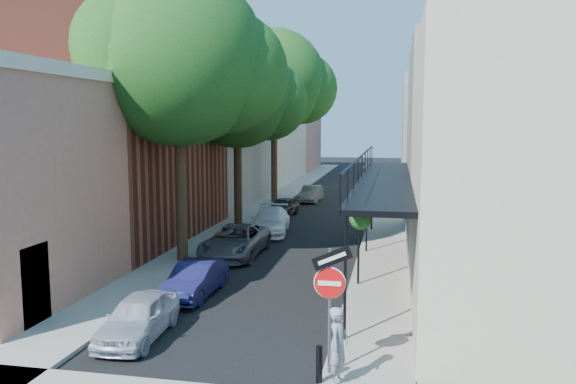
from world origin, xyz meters
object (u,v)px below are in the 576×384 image
at_px(bollard, 319,364).
at_px(parked_car_b, 195,279).
at_px(parked_car_e, 283,207).
at_px(parked_car_f, 311,194).
at_px(pedestrian, 338,346).
at_px(oak_far, 281,83).
at_px(parked_car_c, 235,241).
at_px(oak_near, 191,62).
at_px(oak_mid, 245,94).
at_px(sign_post, 330,288).
at_px(parked_car_a, 138,317).
at_px(parked_car_d, 270,221).

height_order(bollard, parked_car_b, parked_car_b).
xyz_separation_m(parked_car_e, parked_car_f, (0.73, 6.47, 0.01)).
height_order(parked_car_b, pedestrian, pedestrian).
bearing_deg(oak_far, bollard, -76.65).
xyz_separation_m(bollard, parked_car_c, (-5.05, 10.94, 0.13)).
xyz_separation_m(oak_near, parked_car_f, (1.97, 17.95, -7.31)).
bearing_deg(oak_mid, parked_car_f, 78.57).
bearing_deg(oak_near, parked_car_f, 83.75).
xyz_separation_m(oak_far, parked_car_f, (1.95, 0.95, -7.69)).
bearing_deg(pedestrian, parked_car_c, 40.80).
distance_m(oak_far, parked_car_b, 22.69).
bearing_deg(sign_post, parked_car_c, 116.44).
height_order(oak_near, parked_car_f, oak_near).
xyz_separation_m(sign_post, parked_car_a, (-5.13, 1.35, -1.47)).
xyz_separation_m(oak_near, parked_car_d, (1.67, 6.24, -7.24)).
height_order(parked_car_c, parked_car_f, parked_car_c).
distance_m(oak_mid, parked_car_d, 6.86).
relative_size(oak_near, oak_mid, 1.12).
height_order(sign_post, parked_car_d, sign_post).
relative_size(sign_post, parked_car_a, 0.90).
relative_size(sign_post, oak_mid, 0.29).
bearing_deg(oak_mid, parked_car_e, 69.82).
xyz_separation_m(parked_car_e, pedestrian, (5.53, -21.24, 0.39)).
distance_m(oak_near, oak_mid, 8.01).
bearing_deg(sign_post, parked_car_f, 99.50).
xyz_separation_m(parked_car_d, parked_car_f, (0.30, 11.71, -0.07)).
bearing_deg(parked_car_c, parked_car_b, -86.88).
bearing_deg(oak_near, parked_car_c, 41.97).
bearing_deg(parked_car_f, parked_car_c, -90.42).
distance_m(parked_car_a, parked_car_e, 19.42).
distance_m(bollard, parked_car_a, 5.30).
relative_size(parked_car_d, parked_car_f, 1.27).
bearing_deg(parked_car_f, parked_car_b, -89.17).
relative_size(parked_car_d, pedestrian, 2.66).
distance_m(parked_car_b, parked_car_e, 15.76).
bearing_deg(sign_post, oak_far, 103.91).
bearing_deg(parked_car_b, parked_car_a, -91.61).
height_order(parked_car_a, parked_car_b, parked_car_a).
xyz_separation_m(oak_far, parked_car_e, (1.23, -5.53, -7.70)).
relative_size(bollard, parked_car_c, 0.17).
bearing_deg(bollard, parked_car_b, 131.06).
xyz_separation_m(sign_post, oak_far, (-6.51, 26.30, 6.22)).
bearing_deg(parked_car_f, oak_far, -152.38).
bearing_deg(parked_car_c, parked_car_e, 90.70).
relative_size(bollard, parked_car_b, 0.24).
bearing_deg(bollard, pedestrian, 0.00).
distance_m(parked_car_c, pedestrian, 12.23).
height_order(parked_car_a, parked_car_f, parked_car_f).
bearing_deg(pedestrian, bollard, 104.33).
xyz_separation_m(parked_car_b, parked_car_d, (0.08, 10.52, 0.08)).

